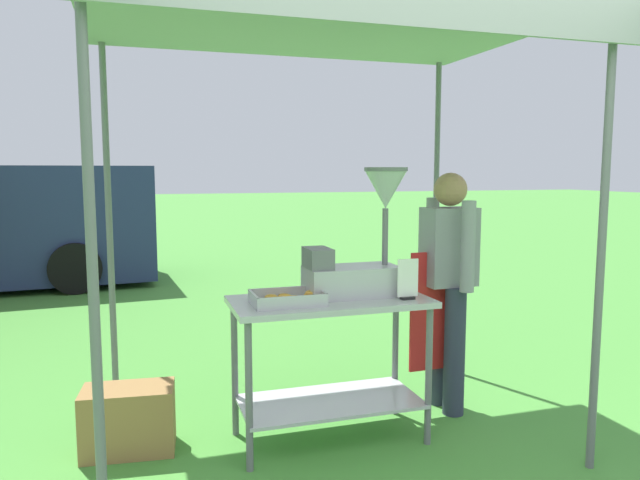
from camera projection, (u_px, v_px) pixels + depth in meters
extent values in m
plane|color=#478E38|center=(233.00, 291.00, 8.08)|extent=(70.00, 70.00, 0.00)
cylinder|color=slate|center=(92.00, 268.00, 2.38)|extent=(0.04, 0.04, 2.47)
cylinder|color=slate|center=(602.00, 244.00, 3.13)|extent=(0.04, 0.04, 2.47)
cylinder|color=slate|center=(109.00, 227.00, 4.10)|extent=(0.04, 0.04, 2.47)
cylinder|color=slate|center=(436.00, 218.00, 4.84)|extent=(0.04, 0.04, 2.47)
cube|color=#939399|center=(323.00, 20.00, 3.47)|extent=(2.71, 2.01, 0.05)
cube|color=#B7B7BC|center=(330.00, 302.00, 3.51)|extent=(1.17, 0.57, 0.04)
cube|color=#B7B7BC|center=(330.00, 401.00, 3.59)|extent=(1.08, 0.52, 0.02)
cylinder|color=slate|center=(249.00, 397.00, 3.18)|extent=(0.04, 0.04, 0.83)
cylinder|color=slate|center=(429.00, 376.00, 3.50)|extent=(0.04, 0.04, 0.83)
cylinder|color=slate|center=(235.00, 369.00, 3.63)|extent=(0.04, 0.04, 0.83)
cylinder|color=slate|center=(395.00, 353.00, 3.95)|extent=(0.04, 0.04, 0.83)
cube|color=#B7B7BC|center=(287.00, 303.00, 3.38)|extent=(0.40, 0.27, 0.01)
cube|color=#B7B7BC|center=(293.00, 301.00, 3.25)|extent=(0.40, 0.01, 0.06)
cube|color=#B7B7BC|center=(282.00, 292.00, 3.50)|extent=(0.40, 0.01, 0.06)
cube|color=#B7B7BC|center=(254.00, 299.00, 3.32)|extent=(0.01, 0.27, 0.06)
cube|color=#B7B7BC|center=(320.00, 295.00, 3.43)|extent=(0.01, 0.27, 0.06)
torus|color=gold|center=(302.00, 300.00, 3.35)|extent=(0.09, 0.09, 0.03)
torus|color=gold|center=(266.00, 301.00, 3.33)|extent=(0.09, 0.09, 0.03)
torus|color=gold|center=(271.00, 297.00, 3.43)|extent=(0.10, 0.10, 0.03)
torus|color=gold|center=(310.00, 296.00, 3.48)|extent=(0.08, 0.08, 0.03)
torus|color=gold|center=(284.00, 300.00, 3.36)|extent=(0.09, 0.09, 0.03)
torus|color=gold|center=(316.00, 301.00, 3.34)|extent=(0.08, 0.08, 0.03)
torus|color=gold|center=(284.00, 296.00, 3.46)|extent=(0.11, 0.11, 0.03)
torus|color=gold|center=(277.00, 303.00, 3.27)|extent=(0.10, 0.10, 0.03)
torus|color=gold|center=(264.00, 304.00, 3.26)|extent=(0.11, 0.11, 0.03)
torus|color=gold|center=(295.00, 299.00, 3.40)|extent=(0.09, 0.09, 0.03)
torus|color=gold|center=(312.00, 293.00, 3.44)|extent=(0.08, 0.08, 0.03)
torus|color=gold|center=(287.00, 298.00, 3.31)|extent=(0.11, 0.11, 0.03)
cube|color=#B7B7BC|center=(351.00, 281.00, 3.59)|extent=(0.56, 0.28, 0.18)
cube|color=slate|center=(318.00, 258.00, 3.51)|extent=(0.14, 0.22, 0.12)
cylinder|color=slate|center=(385.00, 237.00, 3.62)|extent=(0.04, 0.04, 0.35)
cone|color=#B7B7BC|center=(386.00, 190.00, 3.59)|extent=(0.25, 0.25, 0.22)
cylinder|color=slate|center=(386.00, 169.00, 3.58)|extent=(0.26, 0.26, 0.02)
cube|color=black|center=(407.00, 298.00, 3.50)|extent=(0.08, 0.05, 0.02)
cube|color=white|center=(408.00, 278.00, 3.49)|extent=(0.13, 0.01, 0.22)
cylinder|color=#2D3347|center=(454.00, 351.00, 3.94)|extent=(0.14, 0.14, 0.86)
cylinder|color=#2D3347|center=(439.00, 343.00, 4.13)|extent=(0.14, 0.14, 0.86)
cube|color=gray|center=(449.00, 247.00, 3.96)|extent=(0.35, 0.23, 0.52)
cube|color=red|center=(432.00, 311.00, 3.97)|extent=(0.32, 0.03, 0.80)
cylinder|color=gray|center=(468.00, 247.00, 3.75)|extent=(0.09, 0.09, 0.58)
cylinder|color=gray|center=(432.00, 239.00, 4.16)|extent=(0.09, 0.09, 0.58)
sphere|color=#A87A56|center=(450.00, 189.00, 3.91)|extent=(0.22, 0.22, 0.22)
cube|color=olive|center=(129.00, 420.00, 3.43)|extent=(0.54, 0.35, 0.38)
cube|color=#1E2833|center=(105.00, 193.00, 8.79)|extent=(0.22, 1.62, 0.70)
cylinder|color=black|center=(76.00, 251.00, 9.59)|extent=(0.70, 0.29, 0.68)
cylinder|color=black|center=(75.00, 268.00, 7.87)|extent=(0.70, 0.29, 0.68)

